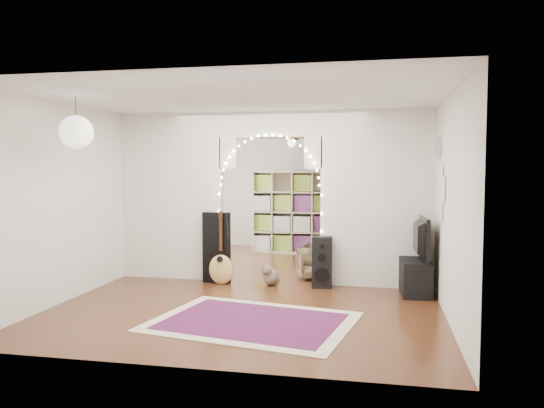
% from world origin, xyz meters
% --- Properties ---
extents(floor, '(7.50, 7.50, 0.00)m').
position_xyz_m(floor, '(0.00, 0.00, 0.00)').
color(floor, black).
rests_on(floor, ground).
extents(ceiling, '(5.00, 7.50, 0.02)m').
position_xyz_m(ceiling, '(0.00, 0.00, 2.70)').
color(ceiling, white).
rests_on(ceiling, wall_back).
extents(wall_back, '(5.00, 0.02, 2.70)m').
position_xyz_m(wall_back, '(0.00, 3.75, 1.35)').
color(wall_back, silver).
rests_on(wall_back, floor).
extents(wall_front, '(5.00, 0.02, 2.70)m').
position_xyz_m(wall_front, '(0.00, -3.75, 1.35)').
color(wall_front, silver).
rests_on(wall_front, floor).
extents(wall_left, '(0.02, 7.50, 2.70)m').
position_xyz_m(wall_left, '(-2.50, 0.00, 1.35)').
color(wall_left, silver).
rests_on(wall_left, floor).
extents(wall_right, '(0.02, 7.50, 2.70)m').
position_xyz_m(wall_right, '(2.50, 0.00, 1.35)').
color(wall_right, silver).
rests_on(wall_right, floor).
extents(divider_wall, '(5.00, 0.20, 2.70)m').
position_xyz_m(divider_wall, '(0.00, 0.00, 1.42)').
color(divider_wall, silver).
rests_on(divider_wall, floor).
extents(fairy_lights, '(1.64, 0.04, 1.60)m').
position_xyz_m(fairy_lights, '(0.00, -0.13, 1.55)').
color(fairy_lights, '#FFEABF').
rests_on(fairy_lights, divider_wall).
extents(window, '(0.04, 1.20, 1.40)m').
position_xyz_m(window, '(-2.47, 1.80, 1.50)').
color(window, white).
rests_on(window, wall_left).
extents(wall_clock, '(0.03, 0.31, 0.31)m').
position_xyz_m(wall_clock, '(2.48, -0.60, 2.10)').
color(wall_clock, white).
rests_on(wall_clock, wall_right).
extents(picture_frames, '(0.02, 0.50, 0.70)m').
position_xyz_m(picture_frames, '(2.48, -1.00, 1.50)').
color(picture_frames, white).
rests_on(picture_frames, wall_right).
extents(paper_lantern, '(0.40, 0.40, 0.40)m').
position_xyz_m(paper_lantern, '(-1.90, -2.40, 2.25)').
color(paper_lantern, white).
rests_on(paper_lantern, ceiling).
extents(ceiling_fan, '(1.10, 1.10, 0.30)m').
position_xyz_m(ceiling_fan, '(0.00, 2.00, 2.40)').
color(ceiling_fan, '#C29240').
rests_on(ceiling_fan, ceiling).
extents(area_rug, '(2.57, 2.12, 0.02)m').
position_xyz_m(area_rug, '(0.23, -2.23, 0.01)').
color(area_rug, maroon).
rests_on(area_rug, floor).
extents(guitar_case, '(0.44, 0.20, 1.12)m').
position_xyz_m(guitar_case, '(-0.83, -0.25, 0.56)').
color(guitar_case, black).
rests_on(guitar_case, floor).
extents(acoustic_guitar, '(0.40, 0.16, 0.97)m').
position_xyz_m(acoustic_guitar, '(-0.72, -0.37, 0.42)').
color(acoustic_guitar, tan).
rests_on(acoustic_guitar, floor).
extents(tabby_cat, '(0.31, 0.55, 0.36)m').
position_xyz_m(tabby_cat, '(0.05, -0.28, 0.15)').
color(tabby_cat, brown).
rests_on(tabby_cat, floor).
extents(floor_speaker, '(0.32, 0.30, 0.78)m').
position_xyz_m(floor_speaker, '(0.84, -0.25, 0.39)').
color(floor_speaker, black).
rests_on(floor_speaker, floor).
extents(media_console, '(0.45, 1.02, 0.50)m').
position_xyz_m(media_console, '(2.20, -0.31, 0.25)').
color(media_console, black).
rests_on(media_console, floor).
extents(tv, '(0.20, 1.08, 0.62)m').
position_xyz_m(tv, '(2.20, -0.31, 0.81)').
color(tv, black).
rests_on(tv, media_console).
extents(bookcase, '(1.72, 0.50, 1.75)m').
position_xyz_m(bookcase, '(-0.11, 2.92, 0.87)').
color(bookcase, '#C7B790').
rests_on(bookcase, floor).
extents(dining_table, '(1.29, 0.94, 0.76)m').
position_xyz_m(dining_table, '(0.56, 3.20, 0.68)').
color(dining_table, brown).
rests_on(dining_table, floor).
extents(flower_vase, '(0.20, 0.20, 0.19)m').
position_xyz_m(flower_vase, '(0.56, 3.20, 0.85)').
color(flower_vase, white).
rests_on(flower_vase, dining_table).
extents(dining_chair_left, '(0.51, 0.52, 0.44)m').
position_xyz_m(dining_chair_left, '(0.60, 1.32, 0.22)').
color(dining_chair_left, brown).
rests_on(dining_chair_left, floor).
extents(dining_chair_right, '(0.65, 0.66, 0.48)m').
position_xyz_m(dining_chair_right, '(0.66, 0.35, 0.24)').
color(dining_chair_right, brown).
rests_on(dining_chair_right, floor).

